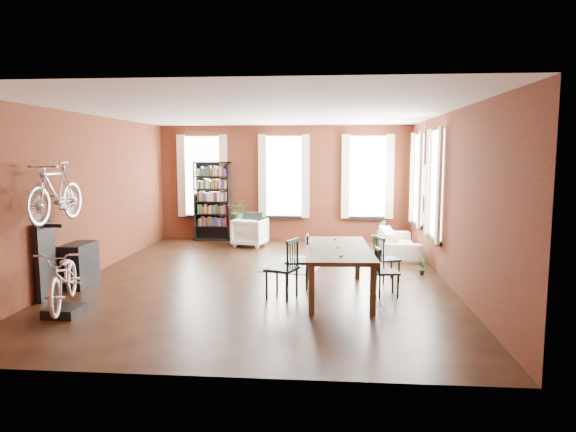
# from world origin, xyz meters

# --- Properties ---
(room) EXTENTS (9.00, 9.04, 3.22)m
(room) POSITION_xyz_m (0.25, 0.62, 2.14)
(room) COLOR black
(room) RESTS_ON ground
(dining_table) EXTENTS (1.22, 2.47, 0.82)m
(dining_table) POSITION_xyz_m (1.43, -1.08, 0.41)
(dining_table) COLOR #4F412F
(dining_table) RESTS_ON ground
(dining_chair_a) EXTENTS (0.61, 0.61, 1.01)m
(dining_chair_a) POSITION_xyz_m (0.49, -1.36, 0.51)
(dining_chair_a) COLOR #173132
(dining_chair_a) RESTS_ON ground
(dining_chair_b) EXTENTS (0.46, 0.46, 0.97)m
(dining_chair_b) POSITION_xyz_m (0.70, -0.64, 0.49)
(dining_chair_b) COLOR black
(dining_chair_b) RESTS_ON ground
(dining_chair_c) EXTENTS (0.44, 0.44, 0.83)m
(dining_chair_c) POSITION_xyz_m (2.27, -1.07, 0.42)
(dining_chair_c) COLOR black
(dining_chair_c) RESTS_ON ground
(dining_chair_d) EXTENTS (0.50, 0.50, 0.85)m
(dining_chair_d) POSITION_xyz_m (2.40, -0.01, 0.42)
(dining_chair_d) COLOR #163132
(dining_chair_d) RESTS_ON ground
(bookshelf) EXTENTS (1.00, 0.32, 2.20)m
(bookshelf) POSITION_xyz_m (-2.00, 4.30, 1.10)
(bookshelf) COLOR black
(bookshelf) RESTS_ON ground
(white_armchair) EXTENTS (0.92, 0.88, 0.81)m
(white_armchair) POSITION_xyz_m (-0.81, 3.44, 0.41)
(white_armchair) COLOR white
(white_armchair) RESTS_ON ground
(cream_sofa) EXTENTS (0.61, 2.08, 0.81)m
(cream_sofa) POSITION_xyz_m (2.95, 2.60, 0.41)
(cream_sofa) COLOR beige
(cream_sofa) RESTS_ON ground
(striped_rug) EXTENTS (1.49, 2.00, 0.01)m
(striped_rug) POSITION_xyz_m (0.57, 1.26, 0.01)
(striped_rug) COLOR black
(striped_rug) RESTS_ON ground
(bike_trainer) EXTENTS (0.49, 0.49, 0.14)m
(bike_trainer) POSITION_xyz_m (-2.68, -2.59, 0.07)
(bike_trainer) COLOR black
(bike_trainer) RESTS_ON ground
(bike_wall_rack) EXTENTS (0.16, 0.60, 1.30)m
(bike_wall_rack) POSITION_xyz_m (-3.40, -1.80, 0.65)
(bike_wall_rack) COLOR black
(bike_wall_rack) RESTS_ON ground
(console_table) EXTENTS (0.40, 0.80, 0.80)m
(console_table) POSITION_xyz_m (-3.28, -0.90, 0.40)
(console_table) COLOR black
(console_table) RESTS_ON ground
(plant_stand) EXTENTS (0.32, 0.32, 0.56)m
(plant_stand) POSITION_xyz_m (-1.18, 3.81, 0.28)
(plant_stand) COLOR black
(plant_stand) RESTS_ON ground
(plant_by_sofa) EXTENTS (0.62, 0.81, 0.32)m
(plant_by_sofa) POSITION_xyz_m (2.57, 3.60, 0.16)
(plant_by_sofa) COLOR #2F5F26
(plant_by_sofa) RESTS_ON ground
(plant_small) EXTENTS (0.42, 0.43, 0.14)m
(plant_small) POSITION_xyz_m (3.14, 0.53, 0.07)
(plant_small) COLOR #2D6227
(plant_small) RESTS_ON ground
(bicycle_floor) EXTENTS (0.83, 1.03, 1.70)m
(bicycle_floor) POSITION_xyz_m (-2.66, -2.58, 0.99)
(bicycle_floor) COLOR beige
(bicycle_floor) RESTS_ON bike_trainer
(bicycle_hung) EXTENTS (0.47, 1.00, 1.66)m
(bicycle_hung) POSITION_xyz_m (-3.15, -1.80, 2.13)
(bicycle_hung) COLOR #A5A8AD
(bicycle_hung) RESTS_ON bike_wall_rack
(plant_on_stand) EXTENTS (0.68, 0.74, 0.52)m
(plant_on_stand) POSITION_xyz_m (-1.16, 3.81, 0.82)
(plant_on_stand) COLOR #2E5622
(plant_on_stand) RESTS_ON plant_stand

